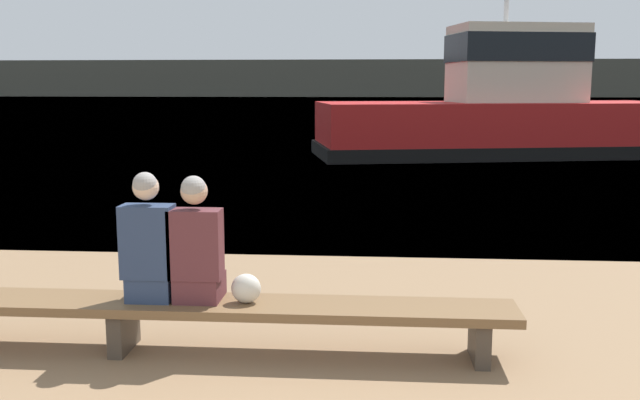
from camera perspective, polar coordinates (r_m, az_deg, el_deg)
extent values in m
plane|color=#386084|center=(128.81, 4.04, 8.31)|extent=(240.00, 240.00, 0.00)
cube|color=#4C4C42|center=(124.71, 4.04, 9.67)|extent=(600.00, 12.00, 6.09)
cube|color=brown|center=(6.07, -15.51, -8.02)|extent=(6.35, 0.54, 0.07)
cube|color=#42382D|center=(5.85, 12.64, -10.77)|extent=(0.12, 0.46, 0.35)
cube|color=#42382D|center=(6.14, -15.42, -9.93)|extent=(0.12, 0.46, 0.35)
cube|color=navy|center=(6.03, -13.18, -6.70)|extent=(0.36, 0.39, 0.20)
cube|color=navy|center=(5.84, -13.61, -3.24)|extent=(0.41, 0.22, 0.59)
sphere|color=beige|center=(5.77, -13.77, 1.01)|extent=(0.21, 0.21, 0.21)
sphere|color=gray|center=(5.75, -13.83, 1.24)|extent=(0.19, 0.19, 0.19)
cube|color=#56282D|center=(5.92, -9.59, -6.87)|extent=(0.36, 0.39, 0.20)
cube|color=#56282D|center=(5.74, -9.92, -3.50)|extent=(0.41, 0.22, 0.56)
sphere|color=tan|center=(5.66, -10.04, 0.70)|extent=(0.21, 0.21, 0.21)
sphere|color=gray|center=(5.64, -10.09, 0.95)|extent=(0.20, 0.20, 0.20)
ellipsoid|color=beige|center=(5.76, -5.93, -7.05)|extent=(0.24, 0.18, 0.24)
cube|color=#A81919|center=(22.35, 13.93, 5.54)|extent=(11.16, 5.66, 1.61)
cube|color=black|center=(22.40, 13.87, 3.98)|extent=(11.40, 5.85, 0.39)
cube|color=beige|center=(22.52, 15.41, 10.46)|extent=(4.09, 2.85, 2.28)
cube|color=black|center=(22.53, 15.46, 11.62)|extent=(4.18, 2.94, 0.82)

